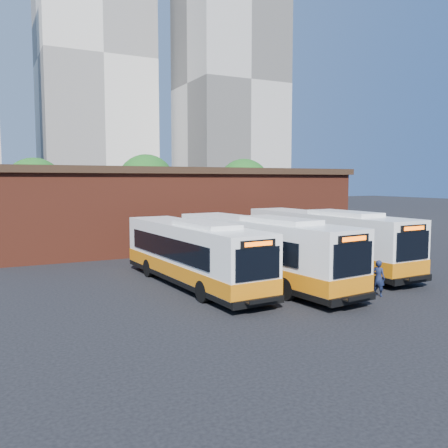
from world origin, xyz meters
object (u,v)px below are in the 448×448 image
bus_midwest (192,256)px  transit_worker (378,278)px  bus_east (326,242)px  bus_mideast (261,253)px

bus_midwest → transit_worker: size_ratio=7.38×
bus_midwest → bus_east: bearing=0.4°
bus_mideast → bus_east: (5.70, 1.77, 0.03)m
bus_mideast → transit_worker: bus_mideast is taller
bus_east → transit_worker: bus_east is taller
bus_mideast → transit_worker: bearing=-61.0°
bus_midwest → transit_worker: bus_midwest is taller
bus_midwest → bus_east: (9.14, 0.67, 0.11)m
bus_mideast → bus_midwest: bearing=155.7°
bus_mideast → bus_east: 5.97m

